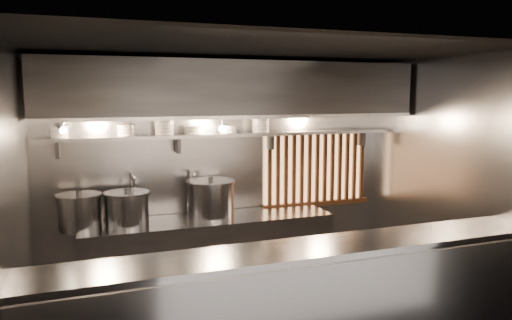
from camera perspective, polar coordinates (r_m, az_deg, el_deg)
ceiling at (r=4.88m, az=1.31°, el=12.55°), size 4.50×4.50×0.00m
wall_back at (r=6.36m, az=-3.74°, el=-1.28°), size 4.50×0.00×4.50m
wall_left at (r=4.64m, az=-25.62°, el=-5.32°), size 0.00×3.00×3.00m
wall_right at (r=6.14m, az=21.17°, el=-2.09°), size 0.00×3.00×3.00m
serving_counter at (r=4.38m, az=6.08°, el=-16.89°), size 4.50×0.56×1.13m
cooking_bench at (r=6.15m, az=-5.38°, el=-10.71°), size 3.00×0.70×0.90m
bowl_shelf at (r=6.13m, az=-3.29°, el=2.91°), size 4.40×0.34×0.04m
exhaust_hood at (r=5.90m, az=-2.69°, el=8.03°), size 4.40×0.81×0.65m
wood_screen at (r=6.80m, az=6.93°, el=-0.91°), size 1.56×0.09×1.04m
faucet_left at (r=6.02m, az=-13.92°, el=-2.90°), size 0.04×0.30×0.50m
faucet_right at (r=6.13m, az=-7.41°, el=-2.54°), size 0.04×0.30×0.50m
heat_lamp at (r=5.38m, az=-21.49°, el=3.75°), size 0.25×0.35×0.20m
pendant_bulb at (r=5.98m, az=-3.88°, el=3.58°), size 0.09×0.09×0.19m
stock_pot_left at (r=5.82m, az=-19.52°, el=-5.56°), size 0.64×0.64×0.43m
stock_pot_mid at (r=5.82m, az=-14.51°, el=-5.39°), size 0.66×0.66×0.43m
stock_pot_right at (r=6.03m, az=-5.18°, el=-4.43°), size 0.68×0.68×0.49m
bowl_stack_0 at (r=5.85m, az=-21.57°, el=3.02°), size 0.20×0.20×0.13m
bowl_stack_1 at (r=5.88m, az=-14.61°, el=3.33°), size 0.22×0.22×0.13m
bowl_stack_2 at (r=5.94m, az=-10.44°, el=3.67°), size 0.24×0.24×0.17m
bowl_stack_3 at (r=6.01m, az=-7.14°, el=3.42°), size 0.25×0.25×0.09m
bowl_stack_4 at (r=6.13m, az=-3.13°, el=3.54°), size 0.21×0.21×0.09m
bowl_stack_5 at (r=6.26m, az=0.53°, el=3.99°), size 0.23×0.23×0.17m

